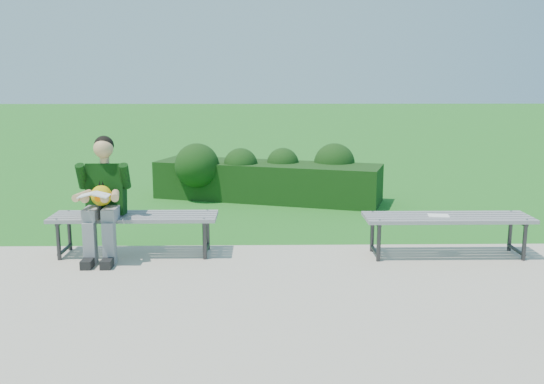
{
  "coord_description": "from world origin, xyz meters",
  "views": [
    {
      "loc": [
        -0.05,
        -6.84,
        1.94
      ],
      "look_at": [
        0.07,
        -0.2,
        0.69
      ],
      "focal_mm": 40.0,
      "sensor_mm": 36.0,
      "label": 1
    }
  ],
  "objects_px": {
    "seated_boy": "(104,195)",
    "paper_sheet": "(438,216)",
    "bench_left": "(135,220)",
    "hedge": "(265,176)",
    "bench_right": "(447,221)"
  },
  "relations": [
    {
      "from": "bench_left",
      "to": "bench_right",
      "type": "bearing_deg",
      "value": -1.84
    },
    {
      "from": "seated_boy",
      "to": "bench_left",
      "type": "bearing_deg",
      "value": 17.13
    },
    {
      "from": "seated_boy",
      "to": "paper_sheet",
      "type": "relative_size",
      "value": 5.42
    },
    {
      "from": "bench_right",
      "to": "seated_boy",
      "type": "relative_size",
      "value": 1.37
    },
    {
      "from": "seated_boy",
      "to": "paper_sheet",
      "type": "height_order",
      "value": "seated_boy"
    },
    {
      "from": "bench_left",
      "to": "hedge",
      "type": "bearing_deg",
      "value": 65.35
    },
    {
      "from": "bench_right",
      "to": "paper_sheet",
      "type": "height_order",
      "value": "bench_right"
    },
    {
      "from": "seated_boy",
      "to": "paper_sheet",
      "type": "xyz_separation_m",
      "value": [
        3.61,
        -0.02,
        -0.24
      ]
    },
    {
      "from": "bench_left",
      "to": "seated_boy",
      "type": "relative_size",
      "value": 1.37
    },
    {
      "from": "hedge",
      "to": "bench_left",
      "type": "xyz_separation_m",
      "value": [
        -1.45,
        -3.16,
        0.03
      ]
    },
    {
      "from": "hedge",
      "to": "seated_boy",
      "type": "distance_m",
      "value": 3.71
    },
    {
      "from": "hedge",
      "to": "bench_right",
      "type": "relative_size",
      "value": 2.07
    },
    {
      "from": "hedge",
      "to": "paper_sheet",
      "type": "relative_size",
      "value": 15.36
    },
    {
      "from": "hedge",
      "to": "bench_right",
      "type": "distance_m",
      "value": 3.81
    },
    {
      "from": "bench_left",
      "to": "seated_boy",
      "type": "xyz_separation_m",
      "value": [
        -0.3,
        -0.09,
        0.3
      ]
    }
  ]
}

